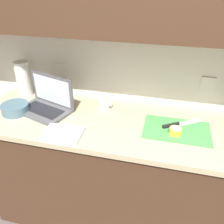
# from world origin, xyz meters

# --- Properties ---
(ground_plane) EXTENTS (12.00, 12.00, 0.00)m
(ground_plane) POSITION_xyz_m (0.00, 0.00, 0.00)
(ground_plane) COLOR #564C47
(ground_plane) RESTS_ON ground
(wall_back) EXTENTS (5.20, 0.38, 2.60)m
(wall_back) POSITION_xyz_m (-0.00, 0.23, 1.56)
(wall_back) COLOR white
(wall_back) RESTS_ON ground_plane
(counter_unit) EXTENTS (2.55, 0.60, 0.91)m
(counter_unit) POSITION_xyz_m (0.02, 0.00, 0.47)
(counter_unit) COLOR #472D1E
(counter_unit) RESTS_ON ground_plane
(laptop) EXTENTS (0.40, 0.32, 0.23)m
(laptop) POSITION_xyz_m (-0.84, 0.04, 0.97)
(laptop) COLOR #515156
(laptop) RESTS_ON counter_unit
(cutting_board) EXTENTS (0.39, 0.26, 0.01)m
(cutting_board) POSITION_xyz_m (0.02, 0.00, 0.91)
(cutting_board) COLOR #4C9E51
(cutting_board) RESTS_ON counter_unit
(knife) EXTENTS (0.24, 0.17, 0.02)m
(knife) POSITION_xyz_m (0.01, 0.04, 0.93)
(knife) COLOR silver
(knife) RESTS_ON cutting_board
(lemon_half_cut) EXTENTS (0.07, 0.07, 0.04)m
(lemon_half_cut) POSITION_xyz_m (0.01, -0.05, 0.94)
(lemon_half_cut) COLOR yellow
(lemon_half_cut) RESTS_ON cutting_board
(measuring_cup) EXTENTS (0.10, 0.08, 0.09)m
(measuring_cup) POSITION_xyz_m (-0.48, 0.16, 0.95)
(measuring_cup) COLOR silver
(measuring_cup) RESTS_ON counter_unit
(bowl_white) EXTENTS (0.18, 0.18, 0.06)m
(bowl_white) POSITION_xyz_m (-1.04, -0.05, 0.94)
(bowl_white) COLOR slate
(bowl_white) RESTS_ON counter_unit
(paper_towel_roll) EXTENTS (0.10, 0.10, 0.26)m
(paper_towel_roll) POSITION_xyz_m (-1.12, 0.22, 1.04)
(paper_towel_roll) COLOR white
(paper_towel_roll) RESTS_ON counter_unit
(dish_towel) EXTENTS (0.23, 0.17, 0.02)m
(dish_towel) POSITION_xyz_m (-0.62, -0.21, 0.92)
(dish_towel) COLOR white
(dish_towel) RESTS_ON counter_unit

